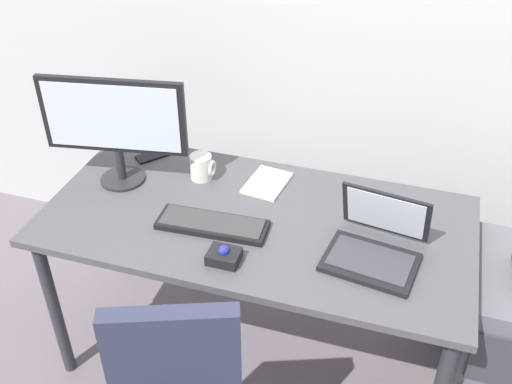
# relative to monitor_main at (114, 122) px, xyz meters

# --- Properties ---
(ground_plane) EXTENTS (8.00, 8.00, 0.00)m
(ground_plane) POSITION_rel_monitor_main_xyz_m (0.60, -0.08, -1.03)
(ground_plane) COLOR slate
(desk) EXTENTS (1.62, 0.79, 0.76)m
(desk) POSITION_rel_monitor_main_xyz_m (0.60, -0.08, -0.35)
(desk) COLOR #4A484B
(desk) RESTS_ON ground
(monitor_main) EXTENTS (0.57, 0.18, 0.45)m
(monitor_main) POSITION_rel_monitor_main_xyz_m (0.00, 0.00, 0.00)
(monitor_main) COLOR #262628
(monitor_main) RESTS_ON desk
(keyboard) EXTENTS (0.42, 0.16, 0.03)m
(keyboard) POSITION_rel_monitor_main_xyz_m (0.46, -0.18, -0.26)
(keyboard) COLOR black
(keyboard) RESTS_ON desk
(laptop) EXTENTS (0.35, 0.34, 0.23)m
(laptop) POSITION_rel_monitor_main_xyz_m (1.06, -0.15, -0.22)
(laptop) COLOR black
(laptop) RESTS_ON desk
(trackball_mouse) EXTENTS (0.11, 0.09, 0.07)m
(trackball_mouse) POSITION_rel_monitor_main_xyz_m (0.57, -0.34, -0.25)
(trackball_mouse) COLOR black
(trackball_mouse) RESTS_ON desk
(coffee_mug) EXTENTS (0.10, 0.09, 0.11)m
(coffee_mug) POSITION_rel_monitor_main_xyz_m (0.31, 0.11, -0.22)
(coffee_mug) COLOR silver
(coffee_mug) RESTS_ON desk
(paper_notepad) EXTENTS (0.17, 0.22, 0.01)m
(paper_notepad) POSITION_rel_monitor_main_xyz_m (0.58, 0.15, -0.26)
(paper_notepad) COLOR white
(paper_notepad) RESTS_ON desk
(cell_phone) EXTENTS (0.14, 0.15, 0.01)m
(cell_phone) POSITION_rel_monitor_main_xyz_m (0.04, 0.20, -0.27)
(cell_phone) COLOR black
(cell_phone) RESTS_ON desk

